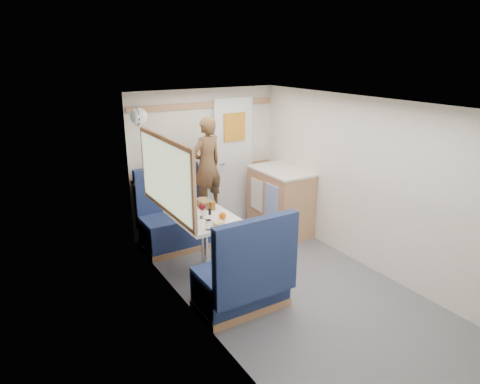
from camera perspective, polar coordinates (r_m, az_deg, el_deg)
floor at (r=4.70m, az=8.39°, el=-13.68°), size 4.50×4.50×0.00m
ceiling at (r=4.03m, az=9.71°, el=11.27°), size 4.50×4.50×0.00m
wall_back at (r=6.07m, az=-4.69°, el=4.17°), size 2.20×0.02×2.00m
wall_left at (r=3.69m, az=-4.30°, el=-5.29°), size 0.02×4.50×2.00m
wall_right at (r=5.01m, az=18.72°, el=0.17°), size 0.02×4.50×2.00m
oak_trim_low at (r=6.09m, az=-4.57°, el=2.76°), size 2.15×0.02×0.08m
oak_trim_high at (r=5.91m, az=-4.80°, el=11.47°), size 2.15×0.02×0.08m
side_window at (r=4.48m, az=-9.96°, el=2.15°), size 0.04×1.30×0.72m
rear_door at (r=6.26m, az=-0.86°, el=4.39°), size 0.62×0.12×1.86m
dinette_table at (r=4.87m, az=-4.80°, el=-4.85°), size 0.62×0.92×0.72m
bench_far at (r=5.70m, az=-8.62°, el=-4.34°), size 0.90×0.59×1.05m
bench_near at (r=4.31m, az=0.54°, el=-11.99°), size 0.90×0.59×1.05m
ledge at (r=5.74m, az=-9.89°, el=1.87°), size 0.90×0.14×0.04m
dome_light at (r=5.18m, az=-13.36°, el=9.76°), size 0.20×0.20×0.20m
galley_counter at (r=6.06m, az=5.36°, el=-1.15°), size 0.57×0.92×0.92m
person at (r=5.59m, az=-4.43°, el=3.67°), size 0.51×0.39×1.24m
duffel_bag at (r=5.72m, az=-9.37°, el=3.22°), size 0.46×0.23×0.22m
tray at (r=4.70m, az=-2.53°, el=-3.53°), size 0.35×0.40×0.02m
orange_fruit at (r=4.63m, az=-2.35°, el=-3.20°), size 0.08×0.08×0.08m
cheese_block at (r=4.49m, az=-2.86°, el=-4.23°), size 0.12×0.09×0.04m
wine_glass at (r=4.70m, az=-5.05°, el=-2.08°), size 0.08×0.08×0.17m
tumbler_left at (r=4.43m, az=-4.20°, el=-4.38°), size 0.06×0.06×0.10m
tumbler_mid at (r=5.03m, az=-8.00°, el=-1.64°), size 0.07×0.07×0.11m
tumbler_right at (r=4.77m, az=-4.96°, el=-2.67°), size 0.07×0.07×0.11m
beer_glass at (r=4.96m, az=-3.62°, el=-1.87°), size 0.06×0.06×0.09m
pepper_grinder at (r=4.78m, az=-4.04°, el=-2.74°), size 0.03×0.03×0.09m
bread_loaf at (r=5.05m, az=-4.84°, el=-1.54°), size 0.12×0.22×0.09m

